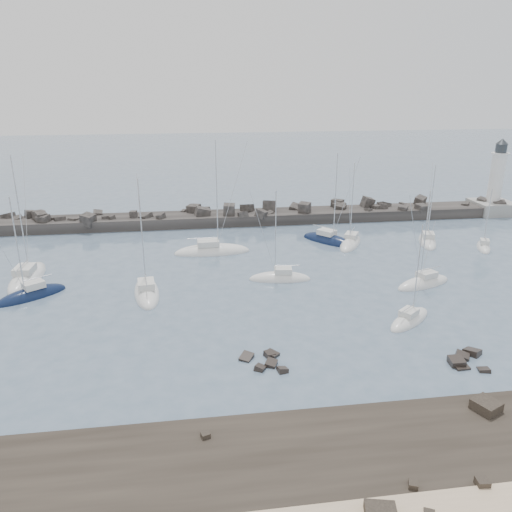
{
  "coord_description": "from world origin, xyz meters",
  "views": [
    {
      "loc": [
        -9.97,
        -46.84,
        23.75
      ],
      "look_at": [
        -1.71,
        12.0,
        2.82
      ],
      "focal_mm": 35.0,
      "sensor_mm": 36.0,
      "label": 1
    }
  ],
  "objects_px": {
    "sailboat_2": "(32,296)",
    "sailboat_6": "(350,244)",
    "sailboat_12": "(483,247)",
    "sailboat_1": "(27,278)",
    "sailboat_5": "(280,279)",
    "sailboat_10": "(427,242)",
    "sailboat_3": "(147,293)",
    "sailboat_8": "(329,241)",
    "sailboat_9": "(423,284)",
    "sailboat_7": "(409,320)",
    "lighthouse": "(493,197)",
    "sailboat_4": "(212,252)"
  },
  "relations": [
    {
      "from": "sailboat_12",
      "to": "sailboat_6",
      "type": "bearing_deg",
      "value": 166.49
    },
    {
      "from": "sailboat_10",
      "to": "sailboat_9",
      "type": "bearing_deg",
      "value": -117.42
    },
    {
      "from": "sailboat_2",
      "to": "sailboat_9",
      "type": "relative_size",
      "value": 1.02
    },
    {
      "from": "sailboat_9",
      "to": "sailboat_10",
      "type": "height_order",
      "value": "sailboat_10"
    },
    {
      "from": "sailboat_2",
      "to": "sailboat_6",
      "type": "xyz_separation_m",
      "value": [
        42.91,
        13.88,
        -0.01
      ]
    },
    {
      "from": "sailboat_6",
      "to": "sailboat_10",
      "type": "height_order",
      "value": "sailboat_6"
    },
    {
      "from": "sailboat_4",
      "to": "sailboat_12",
      "type": "height_order",
      "value": "sailboat_4"
    },
    {
      "from": "sailboat_1",
      "to": "sailboat_6",
      "type": "distance_m",
      "value": 45.7
    },
    {
      "from": "sailboat_1",
      "to": "sailboat_10",
      "type": "distance_m",
      "value": 57.52
    },
    {
      "from": "sailboat_1",
      "to": "sailboat_3",
      "type": "distance_m",
      "value": 16.72
    },
    {
      "from": "sailboat_9",
      "to": "sailboat_12",
      "type": "height_order",
      "value": "sailboat_9"
    },
    {
      "from": "sailboat_2",
      "to": "sailboat_5",
      "type": "relative_size",
      "value": 1.05
    },
    {
      "from": "sailboat_6",
      "to": "sailboat_8",
      "type": "relative_size",
      "value": 0.91
    },
    {
      "from": "sailboat_3",
      "to": "sailboat_12",
      "type": "relative_size",
      "value": 1.51
    },
    {
      "from": "sailboat_10",
      "to": "sailboat_4",
      "type": "bearing_deg",
      "value": -179.77
    },
    {
      "from": "sailboat_6",
      "to": "sailboat_12",
      "type": "xyz_separation_m",
      "value": [
        19.19,
        -4.61,
        -0.0
      ]
    },
    {
      "from": "sailboat_3",
      "to": "sailboat_8",
      "type": "relative_size",
      "value": 0.98
    },
    {
      "from": "sailboat_4",
      "to": "sailboat_6",
      "type": "height_order",
      "value": "sailboat_4"
    },
    {
      "from": "sailboat_3",
      "to": "sailboat_8",
      "type": "height_order",
      "value": "sailboat_8"
    },
    {
      "from": "sailboat_4",
      "to": "sailboat_10",
      "type": "xyz_separation_m",
      "value": [
        33.35,
        0.14,
        -0.0
      ]
    },
    {
      "from": "sailboat_5",
      "to": "sailboat_10",
      "type": "height_order",
      "value": "sailboat_10"
    },
    {
      "from": "sailboat_10",
      "to": "sailboat_3",
      "type": "bearing_deg",
      "value": -161.4
    },
    {
      "from": "sailboat_12",
      "to": "sailboat_1",
      "type": "bearing_deg",
      "value": -176.89
    },
    {
      "from": "sailboat_1",
      "to": "sailboat_9",
      "type": "relative_size",
      "value": 1.3
    },
    {
      "from": "sailboat_3",
      "to": "sailboat_8",
      "type": "xyz_separation_m",
      "value": [
        26.79,
        16.63,
        -0.0
      ]
    },
    {
      "from": "sailboat_2",
      "to": "sailboat_12",
      "type": "height_order",
      "value": "sailboat_2"
    },
    {
      "from": "sailboat_9",
      "to": "sailboat_10",
      "type": "bearing_deg",
      "value": 62.58
    },
    {
      "from": "lighthouse",
      "to": "sailboat_2",
      "type": "distance_m",
      "value": 80.73
    },
    {
      "from": "sailboat_1",
      "to": "sailboat_12",
      "type": "height_order",
      "value": "sailboat_1"
    },
    {
      "from": "sailboat_4",
      "to": "sailboat_5",
      "type": "height_order",
      "value": "sailboat_4"
    },
    {
      "from": "lighthouse",
      "to": "sailboat_6",
      "type": "xyz_separation_m",
      "value": [
        -32.5,
        -14.79,
        -2.95
      ]
    },
    {
      "from": "sailboat_4",
      "to": "sailboat_3",
      "type": "bearing_deg",
      "value": -121.26
    },
    {
      "from": "sailboat_3",
      "to": "sailboat_5",
      "type": "relative_size",
      "value": 1.18
    },
    {
      "from": "sailboat_7",
      "to": "sailboat_12",
      "type": "relative_size",
      "value": 1.15
    },
    {
      "from": "sailboat_1",
      "to": "sailboat_7",
      "type": "bearing_deg",
      "value": -22.48
    },
    {
      "from": "sailboat_6",
      "to": "sailboat_12",
      "type": "distance_m",
      "value": 19.73
    },
    {
      "from": "sailboat_9",
      "to": "lighthouse",
      "type": "bearing_deg",
      "value": 47.74
    },
    {
      "from": "lighthouse",
      "to": "sailboat_6",
      "type": "height_order",
      "value": "lighthouse"
    },
    {
      "from": "sailboat_1",
      "to": "sailboat_10",
      "type": "relative_size",
      "value": 1.29
    },
    {
      "from": "sailboat_7",
      "to": "sailboat_8",
      "type": "bearing_deg",
      "value": 91.81
    },
    {
      "from": "sailboat_7",
      "to": "sailboat_9",
      "type": "distance_m",
      "value": 10.87
    },
    {
      "from": "sailboat_4",
      "to": "sailboat_12",
      "type": "xyz_separation_m",
      "value": [
        40.44,
        -3.61,
        -0.01
      ]
    },
    {
      "from": "sailboat_5",
      "to": "sailboat_7",
      "type": "distance_m",
      "value": 17.36
    },
    {
      "from": "sailboat_12",
      "to": "sailboat_9",
      "type": "bearing_deg",
      "value": -141.66
    },
    {
      "from": "sailboat_7",
      "to": "sailboat_1",
      "type": "bearing_deg",
      "value": 157.52
    },
    {
      "from": "sailboat_1",
      "to": "sailboat_12",
      "type": "bearing_deg",
      "value": 3.11
    },
    {
      "from": "sailboat_1",
      "to": "sailboat_8",
      "type": "xyz_separation_m",
      "value": [
        42.05,
        9.79,
        0.0
      ]
    },
    {
      "from": "sailboat_7",
      "to": "sailboat_8",
      "type": "xyz_separation_m",
      "value": [
        -0.87,
        27.55,
        0.02
      ]
    },
    {
      "from": "sailboat_5",
      "to": "sailboat_1",
      "type": "bearing_deg",
      "value": 171.81
    },
    {
      "from": "lighthouse",
      "to": "sailboat_12",
      "type": "relative_size",
      "value": 1.5
    }
  ]
}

